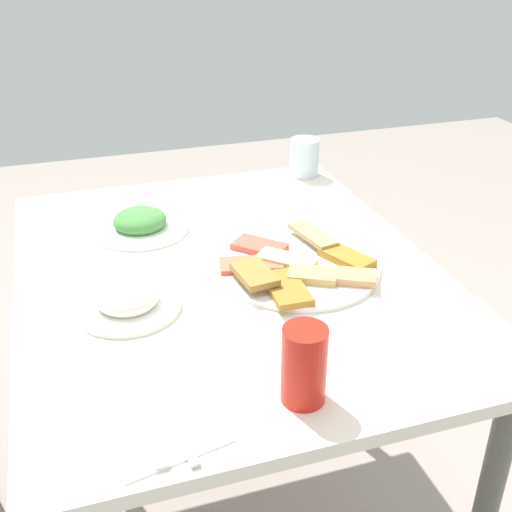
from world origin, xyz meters
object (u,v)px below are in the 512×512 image
(pide_platter, at_px, (298,267))
(fork, at_px, (173,420))
(dining_table, at_px, (229,308))
(paper_napkin, at_px, (160,425))
(salad_plate_rice, at_px, (127,301))
(soda_can, at_px, (304,365))
(spoon, at_px, (147,426))
(drinking_glass, at_px, (304,157))
(salad_plate_greens, at_px, (140,223))

(pide_platter, height_order, fork, pide_platter)
(dining_table, relative_size, paper_napkin, 6.58)
(salad_plate_rice, bearing_deg, fork, -176.54)
(soda_can, relative_size, fork, 0.66)
(salad_plate_rice, bearing_deg, pide_platter, -84.39)
(salad_plate_rice, height_order, spoon, salad_plate_rice)
(soda_can, distance_m, paper_napkin, 0.22)
(pide_platter, relative_size, fork, 1.75)
(dining_table, bearing_deg, spoon, 150.59)
(paper_napkin, bearing_deg, drinking_glass, -32.98)
(salad_plate_greens, height_order, soda_can, soda_can)
(pide_platter, distance_m, spoon, 0.50)
(dining_table, relative_size, spoon, 6.18)
(salad_plate_rice, xyz_separation_m, spoon, (-0.31, 0.02, -0.01))
(dining_table, xyz_separation_m, fork, (-0.40, 0.19, 0.10))
(dining_table, height_order, salad_plate_rice, salad_plate_rice)
(salad_plate_greens, distance_m, salad_plate_rice, 0.33)
(drinking_glass, relative_size, paper_napkin, 0.65)
(pide_platter, relative_size, drinking_glass, 3.18)
(soda_can, bearing_deg, dining_table, 0.02)
(pide_platter, xyz_separation_m, soda_can, (-0.35, 0.13, 0.05))
(fork, bearing_deg, soda_can, -99.32)
(salad_plate_greens, distance_m, fork, 0.64)
(dining_table, height_order, pide_platter, pide_platter)
(salad_plate_greens, relative_size, paper_napkin, 1.39)
(salad_plate_greens, bearing_deg, drinking_glass, -66.17)
(dining_table, relative_size, fork, 5.55)
(pide_platter, relative_size, soda_can, 2.63)
(salad_plate_greens, xyz_separation_m, salad_plate_rice, (-0.32, 0.07, 0.00))
(soda_can, xyz_separation_m, drinking_glass, (0.85, -0.34, -0.01))
(pide_platter, height_order, spoon, pide_platter)
(fork, bearing_deg, salad_plate_rice, -3.88)
(salad_plate_rice, height_order, soda_can, soda_can)
(salad_plate_greens, bearing_deg, dining_table, -149.16)
(salad_plate_greens, height_order, spoon, salad_plate_greens)
(dining_table, bearing_deg, soda_can, -179.98)
(salad_plate_rice, xyz_separation_m, drinking_glass, (0.53, -0.55, 0.03))
(soda_can, xyz_separation_m, fork, (0.01, 0.19, -0.06))
(paper_napkin, height_order, fork, fork)
(pide_platter, relative_size, salad_plate_greens, 1.49)
(salad_plate_rice, height_order, paper_napkin, salad_plate_rice)
(drinking_glass, bearing_deg, salad_plate_greens, 113.83)
(salad_plate_rice, xyz_separation_m, paper_napkin, (-0.31, -0.00, -0.02))
(fork, bearing_deg, drinking_glass, -39.46)
(fork, xyz_separation_m, spoon, (0.00, 0.04, 0.00))
(spoon, bearing_deg, paper_napkin, -94.84)
(pide_platter, height_order, paper_napkin, pide_platter)
(salad_plate_rice, bearing_deg, spoon, 176.92)
(fork, height_order, spoon, same)
(soda_can, distance_m, fork, 0.20)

